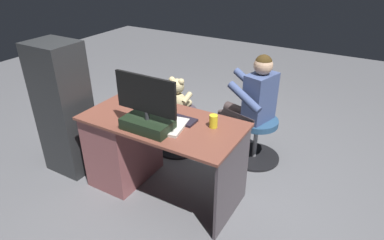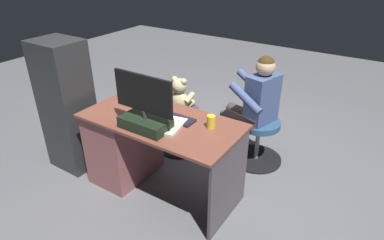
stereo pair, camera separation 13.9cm
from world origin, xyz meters
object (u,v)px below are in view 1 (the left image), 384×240
object	(u,v)px
desk	(131,144)
monitor	(147,114)
keyboard	(173,118)
cup	(213,121)
tv_remote	(133,114)
office_chair_teddy	(178,126)
teddy_bear	(177,95)
visitor_chair	(256,136)
computer_mouse	(143,109)
person	(250,100)

from	to	relation	value
desk	monitor	distance (m)	0.63
keyboard	cup	xyz separation A→B (m)	(-0.36, -0.04, 0.04)
monitor	keyboard	xyz separation A→B (m)	(-0.07, -0.25, -0.12)
tv_remote	office_chair_teddy	bearing A→B (deg)	-83.22
tv_remote	monitor	bearing A→B (deg)	157.66
cup	teddy_bear	size ratio (longest dim) A/B	0.29
monitor	visitor_chair	size ratio (longest dim) A/B	1.01
cup	office_chair_teddy	distance (m)	1.06
monitor	computer_mouse	distance (m)	0.37
computer_mouse	teddy_bear	world-z (taller)	teddy_bear
tv_remote	person	bearing A→B (deg)	-122.12
keyboard	visitor_chair	size ratio (longest dim) A/B	0.78
computer_mouse	person	world-z (taller)	person
tv_remote	visitor_chair	bearing A→B (deg)	-124.62
person	monitor	bearing A→B (deg)	67.59
person	keyboard	bearing A→B (deg)	65.52
visitor_chair	person	world-z (taller)	person
desk	cup	xyz separation A→B (m)	(-0.79, -0.11, 0.40)
monitor	tv_remote	world-z (taller)	monitor
keyboard	teddy_bear	world-z (taller)	teddy_bear
tv_remote	person	world-z (taller)	person
computer_mouse	tv_remote	xyz separation A→B (m)	(0.03, 0.11, -0.01)
office_chair_teddy	visitor_chair	size ratio (longest dim) A/B	0.98
computer_mouse	person	bearing A→B (deg)	-129.47
cup	tv_remote	bearing A→B (deg)	12.75
monitor	cup	xyz separation A→B (m)	(-0.43, -0.29, -0.08)
desk	monitor	size ratio (longest dim) A/B	2.55
monitor	person	size ratio (longest dim) A/B	0.47
tv_remote	office_chair_teddy	xyz separation A→B (m)	(0.03, -0.74, -0.48)
office_chair_teddy	monitor	bearing A→B (deg)	108.37
visitor_chair	person	size ratio (longest dim) A/B	0.47
computer_mouse	cup	xyz separation A→B (m)	(-0.67, -0.04, 0.04)
keyboard	office_chair_teddy	world-z (taller)	keyboard
cup	tv_remote	size ratio (longest dim) A/B	0.72
keyboard	person	size ratio (longest dim) A/B	0.37
monitor	keyboard	distance (m)	0.29
desk	office_chair_teddy	distance (m)	0.71
teddy_bear	monitor	bearing A→B (deg)	108.12
desk	visitor_chair	size ratio (longest dim) A/B	2.57
office_chair_teddy	computer_mouse	bearing A→B (deg)	94.71
computer_mouse	office_chair_teddy	bearing A→B (deg)	-85.29
keyboard	cup	distance (m)	0.37
teddy_bear	visitor_chair	distance (m)	0.93
tv_remote	teddy_bear	size ratio (longest dim) A/B	0.41
person	teddy_bear	bearing A→B (deg)	14.81
desk	tv_remote	distance (m)	0.37
keyboard	tv_remote	size ratio (longest dim) A/B	2.80
teddy_bear	desk	bearing A→B (deg)	84.60
desk	keyboard	xyz separation A→B (m)	(-0.43, -0.07, 0.36)
visitor_chair	office_chair_teddy	bearing A→B (deg)	15.73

